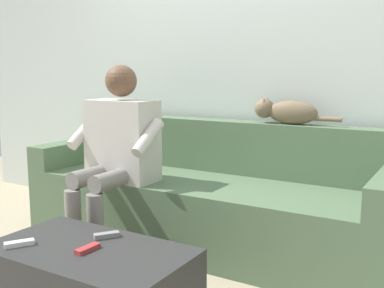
% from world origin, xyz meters
% --- Properties ---
extents(ground_plane, '(8.00, 8.00, 0.00)m').
position_xyz_m(ground_plane, '(0.00, 0.60, 0.00)').
color(ground_plane, tan).
extents(back_wall, '(5.42, 0.06, 2.45)m').
position_xyz_m(back_wall, '(0.00, -0.57, 1.23)').
color(back_wall, silver).
rests_on(back_wall, ground).
extents(couch, '(2.50, 0.80, 0.82)m').
position_xyz_m(couch, '(0.00, -0.13, 0.30)').
color(couch, '#516B4C').
rests_on(couch, ground).
extents(coffee_table, '(0.96, 0.55, 0.34)m').
position_xyz_m(coffee_table, '(0.00, 1.01, 0.17)').
color(coffee_table, '#2D2D2D').
rests_on(coffee_table, ground).
extents(person_solo_seated, '(0.61, 0.55, 1.20)m').
position_xyz_m(person_solo_seated, '(0.46, 0.25, 0.68)').
color(person_solo_seated, beige).
rests_on(person_solo_seated, ground).
extents(cat_on_backrest, '(0.58, 0.13, 0.17)m').
position_xyz_m(cat_on_backrest, '(-0.43, -0.40, 0.90)').
color(cat_on_backrest, '#756047').
rests_on(cat_on_backrest, couch).
extents(remote_red, '(0.05, 0.13, 0.02)m').
position_xyz_m(remote_red, '(-0.02, 1.03, 0.36)').
color(remote_red, '#B73333').
rests_on(remote_red, coffee_table).
extents(remote_gray, '(0.10, 0.12, 0.02)m').
position_xyz_m(remote_gray, '(0.02, 0.86, 0.36)').
color(remote_gray, gray).
rests_on(remote_gray, coffee_table).
extents(remote_white, '(0.11, 0.14, 0.02)m').
position_xyz_m(remote_white, '(0.30, 1.15, 0.36)').
color(remote_white, white).
rests_on(remote_white, coffee_table).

